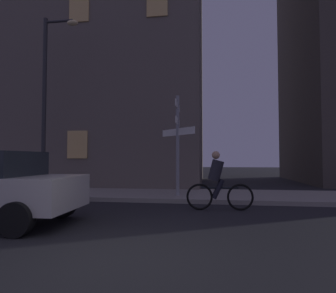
# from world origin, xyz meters

# --- Properties ---
(ground_plane) EXTENTS (80.00, 80.00, 0.00)m
(ground_plane) POSITION_xyz_m (0.00, 0.00, 0.00)
(ground_plane) COLOR #232326
(sidewalk_kerb) EXTENTS (40.00, 3.02, 0.14)m
(sidewalk_kerb) POSITION_xyz_m (0.00, 6.43, 0.07)
(sidewalk_kerb) COLOR gray
(sidewalk_kerb) RESTS_ON ground_plane
(signpost) EXTENTS (1.25, 1.32, 3.45)m
(signpost) POSITION_xyz_m (0.32, 5.82, 2.19)
(signpost) COLOR gray
(signpost) RESTS_ON sidewalk_kerb
(street_lamp) EXTENTS (1.42, 0.28, 6.75)m
(street_lamp) POSITION_xyz_m (-4.76, 6.18, 4.06)
(street_lamp) COLOR #2D2D30
(street_lamp) RESTS_ON sidewalk_kerb
(cyclist) EXTENTS (1.82, 0.35, 1.61)m
(cyclist) POSITION_xyz_m (1.61, 3.98, 0.75)
(cyclist) COLOR black
(cyclist) RESTS_ON ground_plane
(building_left_block) EXTENTS (10.48, 8.90, 21.03)m
(building_left_block) POSITION_xyz_m (-4.23, 12.07, 10.51)
(building_left_block) COLOR #6B6056
(building_left_block) RESTS_ON ground_plane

